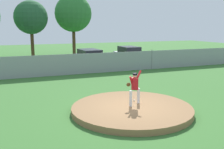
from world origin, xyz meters
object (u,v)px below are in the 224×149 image
object	(u,v)px
pitcher_youth	(135,86)
parked_car_charcoal	(90,58)
baseball	(134,100)
traffic_cone_orange	(24,67)
parked_car_white	(129,55)

from	to	relation	value
pitcher_youth	parked_car_charcoal	bearing A→B (deg)	81.63
baseball	traffic_cone_orange	distance (m)	14.01
baseball	parked_car_white	distance (m)	14.83
baseball	parked_car_charcoal	distance (m)	13.58
pitcher_youth	baseball	bearing A→B (deg)	64.07
baseball	parked_car_charcoal	size ratio (longest dim) A/B	0.02
pitcher_youth	baseball	world-z (taller)	pitcher_youth
parked_car_white	parked_car_charcoal	bearing A→B (deg)	-179.36
parked_car_white	traffic_cone_orange	distance (m)	10.54
pitcher_youth	parked_car_white	size ratio (longest dim) A/B	0.37
pitcher_youth	baseball	xyz separation A→B (m)	(0.26, 0.53, -0.88)
pitcher_youth	parked_car_white	xyz separation A→B (m)	(6.38, 14.03, -0.35)
parked_car_white	baseball	bearing A→B (deg)	-114.38
pitcher_youth	baseball	size ratio (longest dim) A/B	21.66
parked_car_white	pitcher_youth	bearing A→B (deg)	-114.44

